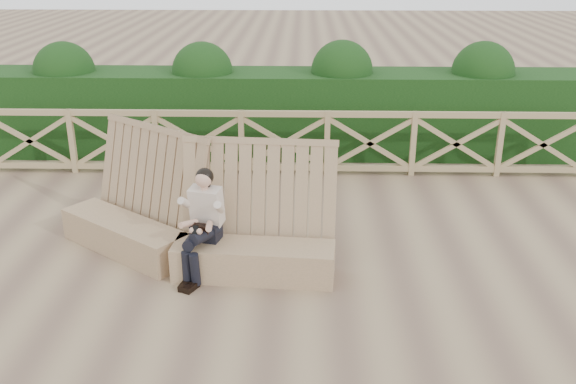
{
  "coord_description": "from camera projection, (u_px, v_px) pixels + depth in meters",
  "views": [
    {
      "loc": [
        0.32,
        -6.74,
        3.74
      ],
      "look_at": [
        0.15,
        0.4,
        0.9
      ],
      "focal_mm": 40.0,
      "sensor_mm": 36.0,
      "label": 1
    }
  ],
  "objects": [
    {
      "name": "guardrail",
      "position": [
        284.0,
        143.0,
        10.7
      ],
      "size": [
        10.1,
        0.09,
        1.1
      ],
      "color": "#988258",
      "rests_on": "ground"
    },
    {
      "name": "bench",
      "position": [
        189.0,
        232.0,
        7.85
      ],
      "size": [
        3.58,
        1.92,
        1.55
      ],
      "rotation": [
        0.0,
        0.0,
        -0.39
      ],
      "color": "#876F4D",
      "rests_on": "ground"
    },
    {
      "name": "woman",
      "position": [
        203.0,
        220.0,
        7.43
      ],
      "size": [
        0.49,
        0.81,
        1.3
      ],
      "rotation": [
        0.0,
        0.0,
        -0.25
      ],
      "color": "black",
      "rests_on": "ground"
    },
    {
      "name": "hedge",
      "position": [
        286.0,
        113.0,
        11.74
      ],
      "size": [
        12.0,
        1.2,
        1.5
      ],
      "primitive_type": "cube",
      "color": "black",
      "rests_on": "ground"
    },
    {
      "name": "ground",
      "position": [
        275.0,
        274.0,
        7.65
      ],
      "size": [
        60.0,
        60.0,
        0.0
      ],
      "primitive_type": "plane",
      "color": "brown",
      "rests_on": "ground"
    }
  ]
}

